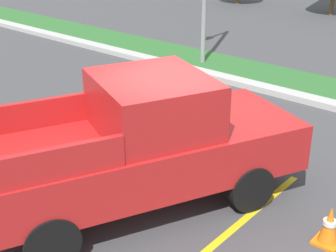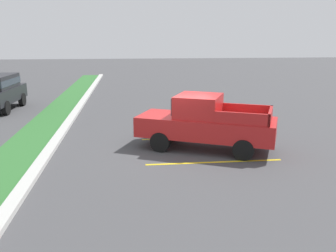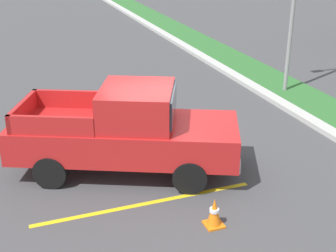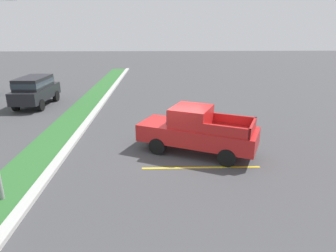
# 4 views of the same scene
# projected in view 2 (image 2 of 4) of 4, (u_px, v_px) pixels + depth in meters

# --- Properties ---
(ground_plane) EXTENTS (120.00, 120.00, 0.00)m
(ground_plane) POSITION_uv_depth(u_px,v_px,m) (181.00, 149.00, 13.86)
(ground_plane) COLOR #424244
(parking_line_near) EXTENTS (0.12, 4.80, 0.01)m
(parking_line_near) POSITION_uv_depth(u_px,v_px,m) (214.00, 162.00, 12.42)
(parking_line_near) COLOR yellow
(parking_line_near) RESTS_ON ground
(parking_line_far) EXTENTS (0.12, 4.80, 0.01)m
(parking_line_far) POSITION_uv_depth(u_px,v_px,m) (198.00, 138.00, 15.41)
(parking_line_far) COLOR yellow
(parking_line_far) RESTS_ON ground
(curb_strip) EXTENTS (56.00, 0.40, 0.15)m
(curb_strip) POSITION_uv_depth(u_px,v_px,m) (48.00, 152.00, 13.31)
(curb_strip) COLOR #B2B2AD
(curb_strip) RESTS_ON ground
(grass_median) EXTENTS (56.00, 1.80, 0.06)m
(grass_median) POSITION_uv_depth(u_px,v_px,m) (18.00, 154.00, 13.20)
(grass_median) COLOR #2D662D
(grass_median) RESTS_ON ground
(pickup_truck_main) EXTENTS (3.89, 5.53, 2.10)m
(pickup_truck_main) POSITION_uv_depth(u_px,v_px,m) (205.00, 123.00, 13.68)
(pickup_truck_main) COLOR black
(pickup_truck_main) RESTS_ON ground
(traffic_cone) EXTENTS (0.36, 0.36, 0.60)m
(traffic_cone) POSITION_uv_depth(u_px,v_px,m) (171.00, 125.00, 16.39)
(traffic_cone) COLOR orange
(traffic_cone) RESTS_ON ground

